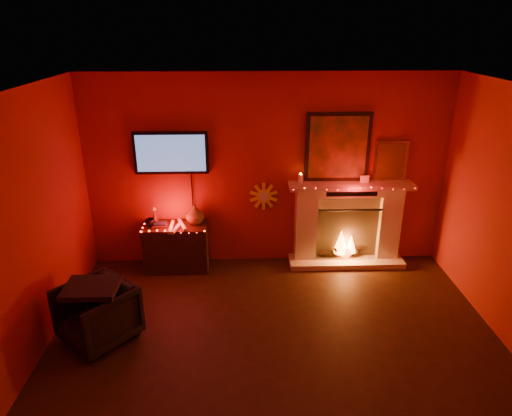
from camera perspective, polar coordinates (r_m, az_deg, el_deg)
The scene contains 6 objects.
room at distance 4.03m, azimuth 3.42°, elevation -6.35°, with size 5.00×5.00×5.00m.
fireplace at distance 6.61m, azimuth 11.35°, elevation -0.95°, with size 1.72×0.40×2.18m.
tv at distance 6.27m, azimuth -10.56°, elevation 6.77°, with size 1.00×0.07×1.24m.
sunburst_clock at distance 6.43m, azimuth 0.96°, elevation 1.47°, with size 0.40×0.03×0.40m.
console_table at distance 6.54m, azimuth -9.80°, elevation -4.47°, with size 0.88×0.54×0.94m.
armchair at distance 5.38m, azimuth -19.24°, elevation -12.36°, with size 0.70×0.73×0.66m, color black.
Camera 1 is at (-0.36, -3.52, 3.27)m, focal length 32.00 mm.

